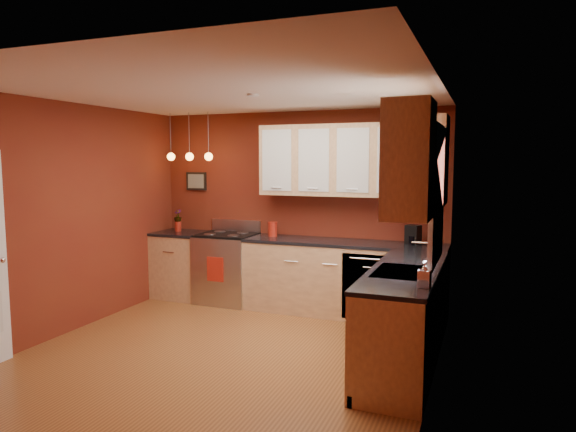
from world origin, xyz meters
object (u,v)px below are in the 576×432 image
at_px(sink, 403,274).
at_px(soap_pump, 425,275).
at_px(gas_range, 227,267).
at_px(red_canister, 273,229).
at_px(coffee_maker, 413,236).

height_order(sink, soap_pump, sink).
bearing_deg(gas_range, soap_pump, -35.55).
bearing_deg(gas_range, red_canister, 6.32).
bearing_deg(soap_pump, red_canister, 136.18).
xyz_separation_m(coffee_maker, soap_pump, (0.37, -2.12, -0.00)).
distance_m(sink, coffee_maker, 1.58).
bearing_deg(coffee_maker, gas_range, -157.14).
relative_size(sink, red_canister, 3.60).
distance_m(gas_range, sink, 3.05).
xyz_separation_m(gas_range, red_canister, (0.66, 0.07, 0.56)).
bearing_deg(coffee_maker, sink, -64.15).
height_order(gas_range, sink, sink).
height_order(gas_range, soap_pump, soap_pump).
bearing_deg(red_canister, gas_range, -173.68).
distance_m(coffee_maker, soap_pump, 2.15).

